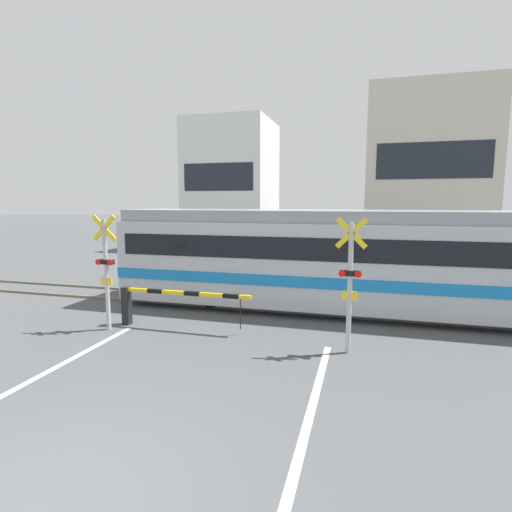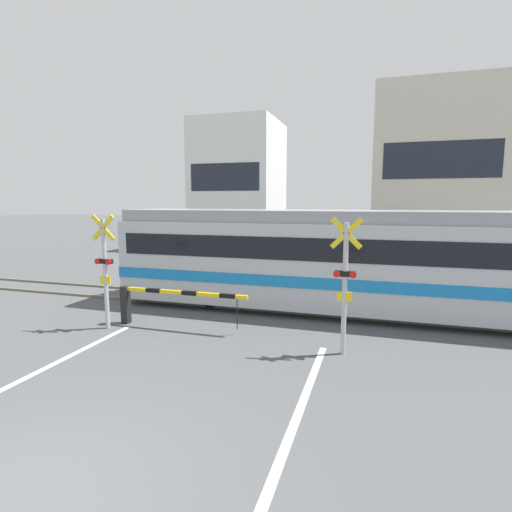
{
  "view_description": "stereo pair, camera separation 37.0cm",
  "coord_description": "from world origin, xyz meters",
  "px_view_note": "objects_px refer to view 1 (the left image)",
  "views": [
    {
      "loc": [
        3.34,
        -3.08,
        3.33
      ],
      "look_at": [
        0.0,
        9.01,
        1.6
      ],
      "focal_mm": 28.0,
      "sensor_mm": 36.0,
      "label": 1
    },
    {
      "loc": [
        3.69,
        -2.98,
        3.33
      ],
      "look_at": [
        0.0,
        9.01,
        1.6
      ],
      "focal_mm": 28.0,
      "sensor_mm": 36.0,
      "label": 2
    }
  ],
  "objects_px": {
    "crossing_barrier_near": "(157,300)",
    "pedestrian": "(313,252)",
    "crossing_barrier_far": "(326,270)",
    "commuter_train": "(366,259)",
    "crossing_signal_left": "(106,267)",
    "crossing_signal_right": "(350,280)"
  },
  "relations": [
    {
      "from": "crossing_barrier_near",
      "to": "pedestrian",
      "type": "height_order",
      "value": "pedestrian"
    },
    {
      "from": "crossing_signal_left",
      "to": "crossing_signal_right",
      "type": "bearing_deg",
      "value": 0.0
    },
    {
      "from": "crossing_signal_right",
      "to": "pedestrian",
      "type": "bearing_deg",
      "value": 101.46
    },
    {
      "from": "crossing_barrier_far",
      "to": "commuter_train",
      "type": "bearing_deg",
      "value": -64.09
    },
    {
      "from": "commuter_train",
      "to": "crossing_barrier_near",
      "type": "bearing_deg",
      "value": -150.84
    },
    {
      "from": "pedestrian",
      "to": "crossing_barrier_near",
      "type": "bearing_deg",
      "value": -106.15
    },
    {
      "from": "crossing_barrier_near",
      "to": "crossing_signal_right",
      "type": "xyz_separation_m",
      "value": [
        4.96,
        -0.52,
        0.9
      ]
    },
    {
      "from": "commuter_train",
      "to": "crossing_signal_left",
      "type": "distance_m",
      "value": 7.28
    },
    {
      "from": "crossing_barrier_near",
      "to": "pedestrian",
      "type": "distance_m",
      "value": 10.27
    },
    {
      "from": "commuter_train",
      "to": "pedestrian",
      "type": "height_order",
      "value": "commuter_train"
    },
    {
      "from": "commuter_train",
      "to": "crossing_barrier_far",
      "type": "xyz_separation_m",
      "value": [
        -1.44,
        2.97,
        -0.89
      ]
    },
    {
      "from": "crossing_barrier_near",
      "to": "crossing_signal_right",
      "type": "relative_size",
      "value": 1.21
    },
    {
      "from": "crossing_signal_right",
      "to": "pedestrian",
      "type": "height_order",
      "value": "crossing_signal_right"
    },
    {
      "from": "crossing_barrier_near",
      "to": "crossing_barrier_far",
      "type": "relative_size",
      "value": 1.0
    },
    {
      "from": "crossing_barrier_far",
      "to": "pedestrian",
      "type": "height_order",
      "value": "pedestrian"
    },
    {
      "from": "crossing_barrier_far",
      "to": "pedestrian",
      "type": "relative_size",
      "value": 2.34
    },
    {
      "from": "crossing_barrier_near",
      "to": "pedestrian",
      "type": "relative_size",
      "value": 2.34
    },
    {
      "from": "crossing_signal_right",
      "to": "commuter_train",
      "type": "bearing_deg",
      "value": 84.84
    },
    {
      "from": "commuter_train",
      "to": "crossing_barrier_near",
      "type": "xyz_separation_m",
      "value": [
        -5.27,
        -2.94,
        -0.89
      ]
    },
    {
      "from": "crossing_barrier_far",
      "to": "pedestrian",
      "type": "bearing_deg",
      "value": 103.86
    },
    {
      "from": "crossing_signal_left",
      "to": "crossing_signal_right",
      "type": "distance_m",
      "value": 6.09
    },
    {
      "from": "crossing_barrier_near",
      "to": "crossing_signal_right",
      "type": "height_order",
      "value": "crossing_signal_right"
    }
  ]
}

